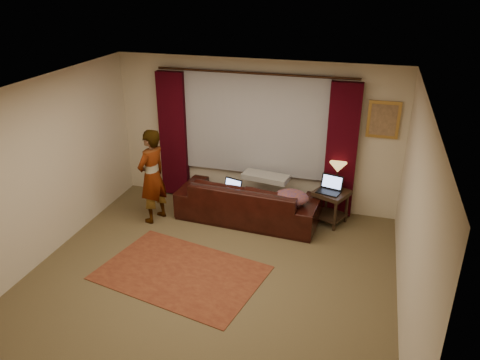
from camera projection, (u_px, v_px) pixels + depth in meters
name	position (u px, v px, depth m)	size (l,w,h in m)	color
floor	(209.00, 279.00, 6.48)	(5.00, 5.00, 0.01)	brown
ceiling	(203.00, 94.00, 5.42)	(5.00, 5.00, 0.02)	silver
wall_back	(255.00, 134.00, 8.14)	(5.00, 0.02, 2.60)	beige
wall_front	(101.00, 325.00, 3.76)	(5.00, 0.02, 2.60)	beige
wall_left	(39.00, 173.00, 6.58)	(0.02, 5.00, 2.60)	beige
wall_right	(413.00, 221.00, 5.31)	(0.02, 5.00, 2.60)	beige
sheer_curtain	(254.00, 124.00, 8.00)	(2.50, 0.05, 1.80)	#A2A1AA
drape_left	(174.00, 135.00, 8.47)	(0.50, 0.14, 2.30)	#30020B
drape_right	(341.00, 151.00, 7.71)	(0.50, 0.14, 2.30)	#30020B
curtain_rod	(254.00, 73.00, 7.60)	(0.04, 0.04, 3.40)	black
picture_frame	(383.00, 120.00, 7.40)	(0.50, 0.04, 0.60)	#B4843D
sofa	(248.00, 193.00, 7.86)	(2.38, 1.03, 0.96)	black
throw_blanket	(266.00, 163.00, 7.83)	(0.78, 0.31, 0.09)	gray
clothing_pile	(291.00, 198.00, 7.45)	(0.55, 0.43, 0.23)	brown
laptop_sofa	(229.00, 188.00, 7.77)	(0.33, 0.36, 0.24)	black
area_rug	(181.00, 273.00, 6.60)	(2.23, 1.49, 0.01)	brown
end_table	(331.00, 207.00, 7.82)	(0.51, 0.51, 0.58)	black
tiffany_lamp	(337.00, 175.00, 7.74)	(0.28, 0.28, 0.45)	brown
laptop_table	(329.00, 185.00, 7.61)	(0.36, 0.40, 0.26)	black
person	(152.00, 176.00, 7.71)	(0.47, 0.47, 1.61)	gray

